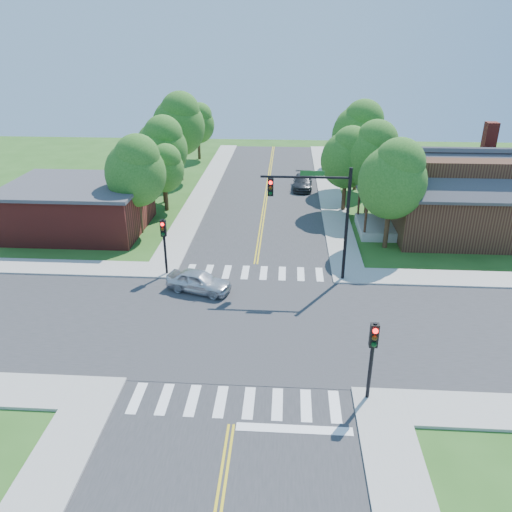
# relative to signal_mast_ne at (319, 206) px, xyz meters

# --- Properties ---
(ground) EXTENTS (100.00, 100.00, 0.00)m
(ground) POSITION_rel_signal_mast_ne_xyz_m (-3.91, -5.59, -4.85)
(ground) COLOR #28531A
(ground) RESTS_ON ground
(road_ns) EXTENTS (10.00, 90.00, 0.04)m
(road_ns) POSITION_rel_signal_mast_ne_xyz_m (-3.91, -5.59, -4.83)
(road_ns) COLOR #2D2D30
(road_ns) RESTS_ON ground
(road_ew) EXTENTS (90.00, 10.00, 0.04)m
(road_ew) POSITION_rel_signal_mast_ne_xyz_m (-3.91, -5.59, -4.83)
(road_ew) COLOR #2D2D30
(road_ew) RESTS_ON ground
(intersection_patch) EXTENTS (10.20, 10.20, 0.06)m
(intersection_patch) POSITION_rel_signal_mast_ne_xyz_m (-3.91, -5.59, -4.85)
(intersection_patch) COLOR #2D2D30
(intersection_patch) RESTS_ON ground
(sidewalk_ne) EXTENTS (40.00, 40.00, 0.14)m
(sidewalk_ne) POSITION_rel_signal_mast_ne_xyz_m (11.90, 10.23, -4.78)
(sidewalk_ne) COLOR #9E9B93
(sidewalk_ne) RESTS_ON ground
(sidewalk_nw) EXTENTS (40.00, 40.00, 0.14)m
(sidewalk_nw) POSITION_rel_signal_mast_ne_xyz_m (-19.73, 10.23, -4.78)
(sidewalk_nw) COLOR #9E9B93
(sidewalk_nw) RESTS_ON ground
(crosswalk_north) EXTENTS (8.85, 2.00, 0.01)m
(crosswalk_north) POSITION_rel_signal_mast_ne_xyz_m (-3.91, 0.61, -4.80)
(crosswalk_north) COLOR white
(crosswalk_north) RESTS_ON ground
(crosswalk_south) EXTENTS (8.85, 2.00, 0.01)m
(crosswalk_south) POSITION_rel_signal_mast_ne_xyz_m (-3.91, -11.79, -4.80)
(crosswalk_south) COLOR white
(crosswalk_south) RESTS_ON ground
(centerline) EXTENTS (0.30, 90.00, 0.01)m
(centerline) POSITION_rel_signal_mast_ne_xyz_m (-3.91, -5.59, -4.80)
(centerline) COLOR gold
(centerline) RESTS_ON ground
(stop_bar) EXTENTS (4.60, 0.45, 0.09)m
(stop_bar) POSITION_rel_signal_mast_ne_xyz_m (-1.41, -13.19, -4.85)
(stop_bar) COLOR white
(stop_bar) RESTS_ON ground
(signal_mast_ne) EXTENTS (5.30, 0.42, 7.20)m
(signal_mast_ne) POSITION_rel_signal_mast_ne_xyz_m (0.00, 0.00, 0.00)
(signal_mast_ne) COLOR black
(signal_mast_ne) RESTS_ON ground
(signal_pole_se) EXTENTS (0.34, 0.42, 3.80)m
(signal_pole_se) POSITION_rel_signal_mast_ne_xyz_m (1.69, -11.21, -2.19)
(signal_pole_se) COLOR black
(signal_pole_se) RESTS_ON ground
(signal_pole_nw) EXTENTS (0.34, 0.42, 3.80)m
(signal_pole_nw) POSITION_rel_signal_mast_ne_xyz_m (-9.51, -0.01, -2.19)
(signal_pole_nw) COLOR black
(signal_pole_nw) RESTS_ON ground
(house_ne) EXTENTS (13.05, 8.80, 7.11)m
(house_ne) POSITION_rel_signal_mast_ne_xyz_m (11.19, 8.65, -1.52)
(house_ne) COLOR black
(house_ne) RESTS_ON ground
(building_nw) EXTENTS (10.40, 8.40, 3.73)m
(building_nw) POSITION_rel_signal_mast_ne_xyz_m (-18.11, 7.61, -2.97)
(building_nw) COLOR maroon
(building_nw) RESTS_ON ground
(tree_e_a) EXTENTS (4.69, 4.45, 7.97)m
(tree_e_a) POSITION_rel_signal_mast_ne_xyz_m (5.33, 5.43, 0.37)
(tree_e_a) COLOR #382314
(tree_e_a) RESTS_ON ground
(tree_e_b) EXTENTS (4.69, 4.46, 7.98)m
(tree_e_b) POSITION_rel_signal_mast_ne_xyz_m (4.95, 12.75, 0.38)
(tree_e_b) COLOR #382314
(tree_e_b) RESTS_ON ground
(tree_e_c) EXTENTS (5.11, 4.85, 8.68)m
(tree_e_c) POSITION_rel_signal_mast_ne_xyz_m (4.81, 19.96, 0.84)
(tree_e_c) COLOR #382314
(tree_e_c) RESTS_ON ground
(tree_e_d) EXTENTS (4.15, 3.94, 7.06)m
(tree_e_d) POSITION_rel_signal_mast_ne_xyz_m (5.42, 29.56, -0.23)
(tree_e_d) COLOR #382314
(tree_e_d) RESTS_ON ground
(tree_w_a) EXTENTS (4.51, 4.28, 7.67)m
(tree_w_a) POSITION_rel_signal_mast_ne_xyz_m (-13.11, 7.19, 0.17)
(tree_w_a) COLOR #382314
(tree_w_a) RESTS_ON ground
(tree_w_b) EXTENTS (4.62, 4.39, 7.85)m
(tree_w_b) POSITION_rel_signal_mast_ne_xyz_m (-12.99, 14.81, 0.29)
(tree_w_b) COLOR #382314
(tree_w_b) RESTS_ON ground
(tree_w_c) EXTENTS (5.32, 5.05, 9.04)m
(tree_w_c) POSITION_rel_signal_mast_ne_xyz_m (-12.97, 22.29, 1.07)
(tree_w_c) COLOR #382314
(tree_w_c) RESTS_ON ground
(tree_w_d) EXTENTS (3.97, 3.77, 6.74)m
(tree_w_d) POSITION_rel_signal_mast_ne_xyz_m (-12.71, 31.83, -0.44)
(tree_w_d) COLOR #382314
(tree_w_d) RESTS_ON ground
(tree_house) EXTENTS (4.33, 4.12, 7.37)m
(tree_house) POSITION_rel_signal_mast_ne_xyz_m (3.06, 13.36, -0.03)
(tree_house) COLOR #382314
(tree_house) RESTS_ON ground
(tree_bldg) EXTENTS (3.45, 3.28, 5.87)m
(tree_bldg) POSITION_rel_signal_mast_ne_xyz_m (-12.34, 12.59, -1.01)
(tree_bldg) COLOR #382314
(tree_bldg) RESTS_ON ground
(car_silver) EXTENTS (3.76, 4.80, 1.33)m
(car_silver) POSITION_rel_signal_mast_ne_xyz_m (-7.07, -2.09, -4.18)
(car_silver) COLOR silver
(car_silver) RESTS_ON ground
(car_dgrey) EXTENTS (2.27, 4.73, 1.32)m
(car_dgrey) POSITION_rel_signal_mast_ne_xyz_m (-0.41, 19.85, -4.19)
(car_dgrey) COLOR #2C2E31
(car_dgrey) RESTS_ON ground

